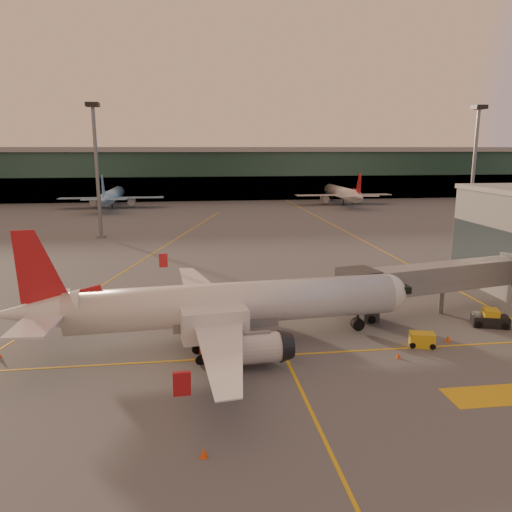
{
  "coord_description": "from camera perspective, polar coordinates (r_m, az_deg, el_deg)",
  "views": [
    {
      "loc": [
        -2.73,
        -34.01,
        17.24
      ],
      "look_at": [
        4.83,
        21.95,
        5.0
      ],
      "focal_mm": 35.0,
      "sensor_mm": 36.0,
      "label": 1
    }
  ],
  "objects": [
    {
      "name": "jet_bridge",
      "position": [
        56.98,
        21.55,
        -2.32
      ],
      "size": [
        24.57,
        8.43,
        5.54
      ],
      "color": "slate",
      "rests_on": "ground"
    },
    {
      "name": "mast_east_near",
      "position": [
        112.05,
        23.7,
        10.01
      ],
      "size": [
        2.4,
        2.4,
        25.6
      ],
      "color": "slate",
      "rests_on": "ground"
    },
    {
      "name": "cone_wing_left",
      "position": [
        63.23,
        -5.98,
        -3.39
      ],
      "size": [
        0.47,
        0.47,
        0.6
      ],
      "color": "#E5440C",
      "rests_on": "ground"
    },
    {
      "name": "pushback_tug",
      "position": [
        54.71,
        25.2,
        -6.57
      ],
      "size": [
        3.76,
        2.78,
        1.73
      ],
      "rotation": [
        0.0,
        0.0,
        -0.33
      ],
      "color": "black",
      "rests_on": "ground"
    },
    {
      "name": "main_airplane",
      "position": [
        44.55,
        -3.87,
        -5.71
      ],
      "size": [
        36.11,
        32.57,
        10.89
      ],
      "rotation": [
        0.0,
        0.0,
        0.08
      ],
      "color": "silver",
      "rests_on": "ground"
    },
    {
      "name": "taxi_markings",
      "position": [
        80.5,
        -10.79,
        -0.35
      ],
      "size": [
        100.12,
        173.0,
        0.01
      ],
      "color": "gold",
      "rests_on": "ground"
    },
    {
      "name": "distant_aircraft_row",
      "position": [
        161.27,
        -26.19,
        4.84
      ],
      "size": [
        225.0,
        34.0,
        13.0
      ],
      "color": "#7FB0D6",
      "rests_on": "ground"
    },
    {
      "name": "cone_fwd",
      "position": [
        44.24,
        15.97,
        -10.87
      ],
      "size": [
        0.39,
        0.39,
        0.49
      ],
      "color": "#E5440C",
      "rests_on": "ground"
    },
    {
      "name": "terminal",
      "position": [
        176.02,
        -6.89,
        9.38
      ],
      "size": [
        400.0,
        20.0,
        17.6
      ],
      "color": "#19382D",
      "rests_on": "ground"
    },
    {
      "name": "mast_west_near",
      "position": [
        101.52,
        -17.79,
        10.32
      ],
      "size": [
        2.4,
        2.4,
        25.6
      ],
      "color": "slate",
      "rests_on": "ground"
    },
    {
      "name": "gpu_cart",
      "position": [
        47.11,
        18.44,
        -9.09
      ],
      "size": [
        2.45,
        1.88,
        1.27
      ],
      "rotation": [
        0.0,
        0.0,
        -0.3
      ],
      "color": "gold",
      "rests_on": "ground"
    },
    {
      "name": "catering_truck",
      "position": [
        42.11,
        -4.64,
        -8.42
      ],
      "size": [
        5.71,
        2.98,
        4.25
      ],
      "rotation": [
        0.0,
        0.0,
        0.11
      ],
      "color": "red",
      "rests_on": "ground"
    },
    {
      "name": "ground",
      "position": [
        38.22,
        -2.87,
        -14.59
      ],
      "size": [
        600.0,
        600.0,
        0.0
      ],
      "primitive_type": "plane",
      "color": "#4C4F54",
      "rests_on": "ground"
    },
    {
      "name": "cone_nose",
      "position": [
        49.15,
        21.1,
        -8.8
      ],
      "size": [
        0.48,
        0.48,
        0.61
      ],
      "color": "#E5440C",
      "rests_on": "ground"
    },
    {
      "name": "cone_wing_right",
      "position": [
        30.61,
        -5.96,
        -21.47
      ],
      "size": [
        0.46,
        0.46,
        0.59
      ],
      "color": "#E5440C",
      "rests_on": "ground"
    }
  ]
}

